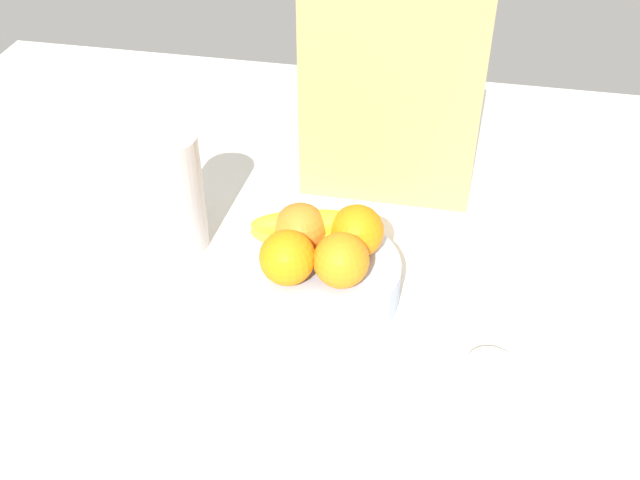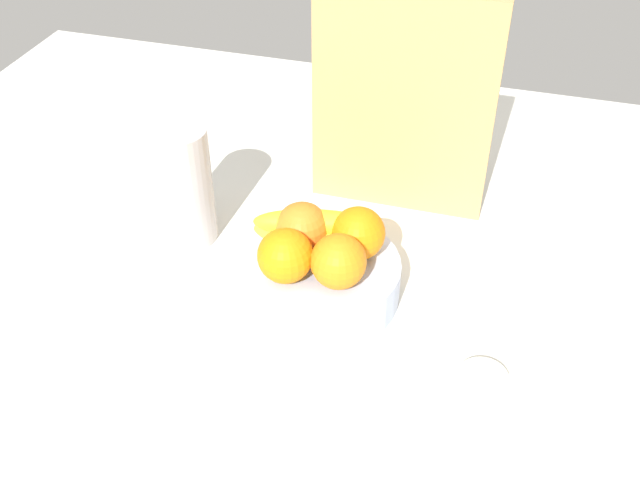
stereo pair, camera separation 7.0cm
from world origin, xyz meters
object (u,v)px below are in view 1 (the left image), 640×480
Objects in this scene: banana_bunch at (310,232)px; orange_front_left at (339,260)px; fruit_bowl at (320,279)px; thermos_tumbler at (174,192)px; orange_front_right at (357,231)px; orange_back_left at (287,258)px; orange_center at (301,228)px; cutting_board at (388,104)px; jar_lid at (491,369)px.

orange_front_left is at bearing -49.07° from banana_bunch.
banana_bunch is at bearing 126.99° from fruit_bowl.
thermos_tumbler reaches higher than banana_bunch.
fruit_bowl is at bearing -145.09° from orange_front_right.
fruit_bowl is 3.00× the size of orange_back_left.
orange_center is 0.21× the size of cutting_board.
thermos_tumbler is (-29.25, -17.57, -8.45)cm from cutting_board.
fruit_bowl is 29.72cm from cutting_board.
orange_center is 25.64cm from cutting_board.
orange_back_left is 29.93cm from jar_lid.
orange_front_left is at bearing -42.13° from orange_center.
orange_center is at bearing -111.36° from cutting_board.
cutting_board is at bearing 117.85° from jar_lid.
orange_front_right is 6.54cm from banana_bunch.
fruit_bowl is 8.75cm from orange_back_left.
orange_front_right is (4.54, 3.17, 6.78)cm from fruit_bowl.
orange_center reaches higher than jar_lid.
orange_front_right is at bearing 78.52° from orange_front_left.
orange_center is at bearing -172.96° from banana_bunch.
fruit_bowl is 0.63× the size of cutting_board.
thermos_tumbler reaches higher than fruit_bowl.
banana_bunch is at bearing -174.70° from orange_front_right.
thermos_tumbler is (-26.80, 10.84, -0.25)cm from orange_front_left.
orange_front_right reaches higher than fruit_bowl.
orange_front_left is 6.67cm from orange_front_right.
fruit_bowl is at bearing 49.89° from orange_back_left.
fruit_bowl is at bearing -102.75° from cutting_board.
fruit_bowl is at bearing -17.58° from thermos_tumbler.
jar_lid is at bearing -34.26° from orange_front_right.
banana_bunch is at bearing 76.53° from orange_back_left.
orange_front_left is 28.91cm from thermos_tumbler.
jar_lid is (21.12, -6.94, -8.97)cm from orange_front_left.
orange_center is at bearing 155.18° from jar_lid.
thermos_tumbler is at bearing 157.97° from orange_front_left.
fruit_bowl is at bearing 133.64° from orange_front_left.
orange_front_left is 0.39× the size of thermos_tumbler.
orange_front_right is at bearing 5.30° from banana_bunch.
orange_front_left reaches higher than banana_bunch.
jar_lid is at bearing -18.19° from orange_front_left.
orange_front_left reaches higher than fruit_bowl.
orange_center is at bearing 142.80° from fruit_bowl.
thermos_tumbler reaches higher than orange_front_right.
orange_front_right and orange_back_left have the same top height.
orange_back_left reaches higher than fruit_bowl.
banana_bunch is (-1.94, 2.57, 6.12)cm from fruit_bowl.
orange_front_left is 0.43× the size of banana_bunch.
orange_front_right is at bearing 145.74° from jar_lid.
cutting_board is (5.66, 25.04, 14.98)cm from fruit_bowl.
orange_front_right is 10.98cm from orange_back_left.
orange_front_right is 1.00× the size of orange_center.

